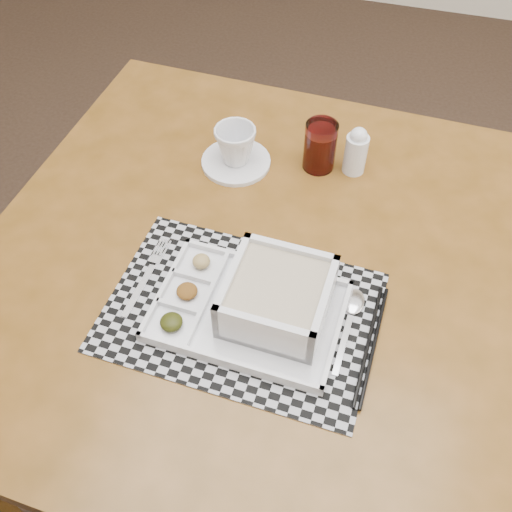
# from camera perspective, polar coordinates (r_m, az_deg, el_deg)

# --- Properties ---
(floor) EXTENTS (5.00, 5.00, 0.00)m
(floor) POSITION_cam_1_polar(r_m,az_deg,el_deg) (1.80, 8.44, -14.56)
(floor) COLOR black
(floor) RESTS_ON ground
(dining_table) EXTENTS (1.09, 1.09, 0.79)m
(dining_table) POSITION_cam_1_polar(r_m,az_deg,el_deg) (1.14, 0.34, -2.56)
(dining_table) COLOR #50330E
(dining_table) RESTS_ON ground
(placemat) EXTENTS (0.48, 0.34, 0.00)m
(placemat) POSITION_cam_1_polar(r_m,az_deg,el_deg) (1.00, -1.49, -5.56)
(placemat) COLOR #9B9BA2
(placemat) RESTS_ON dining_table
(serving_tray) EXTENTS (0.33, 0.23, 0.09)m
(serving_tray) POSITION_cam_1_polar(r_m,az_deg,el_deg) (0.97, 1.15, -4.60)
(serving_tray) COLOR silver
(serving_tray) RESTS_ON placemat
(fork) EXTENTS (0.02, 0.19, 0.00)m
(fork) POSITION_cam_1_polar(r_m,az_deg,el_deg) (1.06, -10.84, -1.85)
(fork) COLOR silver
(fork) RESTS_ON placemat
(spoon) EXTENTS (0.04, 0.18, 0.01)m
(spoon) POSITION_cam_1_polar(r_m,az_deg,el_deg) (1.01, 9.64, -5.13)
(spoon) COLOR silver
(spoon) RESTS_ON placemat
(chopsticks) EXTENTS (0.03, 0.24, 0.01)m
(chopsticks) POSITION_cam_1_polar(r_m,az_deg,el_deg) (0.98, 11.44, -8.66)
(chopsticks) COLOR black
(chopsticks) RESTS_ON placemat
(saucer) EXTENTS (0.15, 0.15, 0.01)m
(saucer) POSITION_cam_1_polar(r_m,az_deg,el_deg) (1.25, -2.01, 9.40)
(saucer) COLOR silver
(saucer) RESTS_ON dining_table
(cup) EXTENTS (0.10, 0.10, 0.08)m
(cup) POSITION_cam_1_polar(r_m,az_deg,el_deg) (1.22, -2.07, 11.02)
(cup) COLOR silver
(cup) RESTS_ON saucer
(juice_glass) EXTENTS (0.07, 0.07, 0.11)m
(juice_glass) POSITION_cam_1_polar(r_m,az_deg,el_deg) (1.22, 6.41, 10.72)
(juice_glass) COLOR white
(juice_glass) RESTS_ON dining_table
(creamer_bottle) EXTENTS (0.05, 0.05, 0.11)m
(creamer_bottle) POSITION_cam_1_polar(r_m,az_deg,el_deg) (1.22, 9.97, 10.32)
(creamer_bottle) COLOR silver
(creamer_bottle) RESTS_ON dining_table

